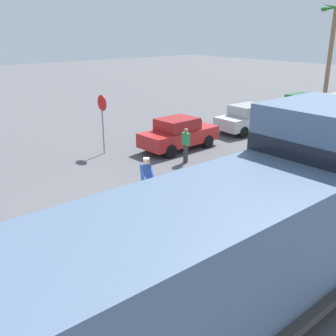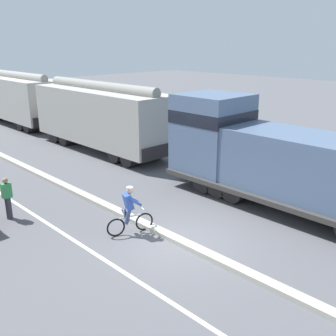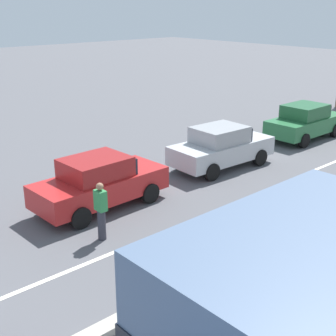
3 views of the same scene
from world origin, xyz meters
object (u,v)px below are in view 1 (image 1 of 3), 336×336
(parked_car_green, at_px, (302,106))
(parked_car_silver, at_px, (248,118))
(locomotive, at_px, (229,250))
(parked_car_red, at_px, (179,134))
(pedestrian_by_cars, at_px, (186,145))
(palm_tree_near, at_px, (333,33))
(stop_sign, at_px, (102,113))
(cyclist, at_px, (146,182))

(parked_car_green, bearing_deg, parked_car_silver, -88.84)
(locomotive, bearing_deg, parked_car_silver, 127.43)
(locomotive, relative_size, parked_car_silver, 2.72)
(parked_car_red, relative_size, parked_car_silver, 1.00)
(parked_car_green, height_order, pedestrian_by_cars, same)
(parked_car_silver, relative_size, parked_car_green, 1.02)
(parked_car_silver, height_order, parked_car_green, same)
(parked_car_green, bearing_deg, palm_tree_near, 108.40)
(parked_car_red, relative_size, palm_tree_near, 0.55)
(parked_car_silver, bearing_deg, stop_sign, -101.42)
(parked_car_red, xyz_separation_m, parked_car_green, (-0.15, 11.46, 0.00))
(locomotive, height_order, pedestrian_by_cars, locomotive)
(pedestrian_by_cars, bearing_deg, parked_car_red, 147.06)
(locomotive, height_order, palm_tree_near, palm_tree_near)
(parked_car_green, height_order, palm_tree_near, palm_tree_near)
(palm_tree_near, bearing_deg, parked_car_silver, -78.91)
(parked_car_red, bearing_deg, pedestrian_by_cars, -32.94)
(parked_car_red, distance_m, parked_car_silver, 5.56)
(parked_car_red, relative_size, parked_car_green, 1.01)
(stop_sign, distance_m, pedestrian_by_cars, 4.35)
(cyclist, xyz_separation_m, palm_tree_near, (-6.95, 24.33, 4.70))
(parked_car_green, bearing_deg, stop_sign, -96.45)
(cyclist, bearing_deg, parked_car_red, 128.97)
(cyclist, xyz_separation_m, pedestrian_by_cars, (-2.47, 4.12, 0.03))
(locomotive, distance_m, stop_sign, 12.69)
(palm_tree_near, bearing_deg, stop_sign, -87.81)
(locomotive, bearing_deg, cyclist, 157.79)
(palm_tree_near, xyz_separation_m, pedestrian_by_cars, (4.47, -20.21, -4.67))
(locomotive, distance_m, cyclist, 6.35)
(cyclist, distance_m, stop_sign, 6.53)
(cyclist, bearing_deg, palm_tree_near, 105.94)
(parked_car_silver, height_order, stop_sign, stop_sign)
(locomotive, xyz_separation_m, parked_car_red, (-10.09, 7.66, -0.98))
(stop_sign, bearing_deg, pedestrian_by_cars, 30.31)
(parked_car_green, bearing_deg, locomotive, -61.84)
(locomotive, relative_size, cyclist, 6.77)
(parked_car_red, height_order, parked_car_silver, same)
(locomotive, distance_m, pedestrian_by_cars, 10.57)
(pedestrian_by_cars, bearing_deg, palm_tree_near, 102.48)
(parked_car_green, height_order, cyclist, cyclist)
(stop_sign, bearing_deg, palm_tree_near, 92.19)
(parked_car_silver, distance_m, palm_tree_near, 14.52)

